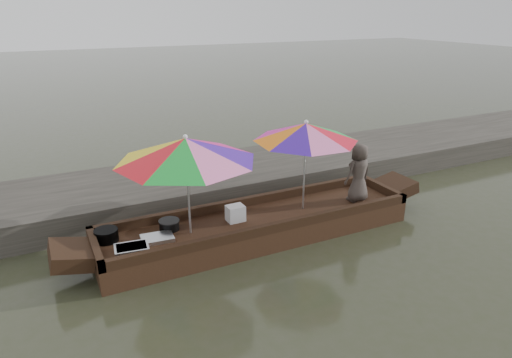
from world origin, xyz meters
name	(u,v)px	position (x,y,z in m)	size (l,w,h in m)	color
water	(259,237)	(0.00, 0.00, 0.00)	(80.00, 80.00, 0.00)	#2F3420
dock	(211,181)	(0.00, 2.20, 0.25)	(22.00, 2.20, 0.50)	#2D2B26
boat_hull	(259,227)	(0.00, 0.00, 0.17)	(5.23, 1.20, 0.35)	black
cooking_pot	(106,235)	(-2.37, 0.30, 0.44)	(0.35, 0.35, 0.18)	black
tray_crayfish	(132,249)	(-2.11, -0.20, 0.39)	(0.47, 0.32, 0.09)	silver
tray_scallop	(157,238)	(-1.69, -0.01, 0.38)	(0.47, 0.32, 0.06)	silver
charcoal_grill	(169,225)	(-1.43, 0.25, 0.42)	(0.30, 0.30, 0.14)	black
supply_bag	(235,213)	(-0.38, 0.08, 0.48)	(0.28, 0.22, 0.26)	silver
vendor	(359,173)	(1.90, -0.12, 0.88)	(0.52, 0.34, 1.06)	#413832
umbrella_bow	(188,186)	(-1.17, 0.00, 1.12)	(2.08, 2.08, 1.55)	#E5147D
umbrella_stern	(304,166)	(0.85, 0.00, 1.12)	(1.72, 1.72, 1.55)	#FFF714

